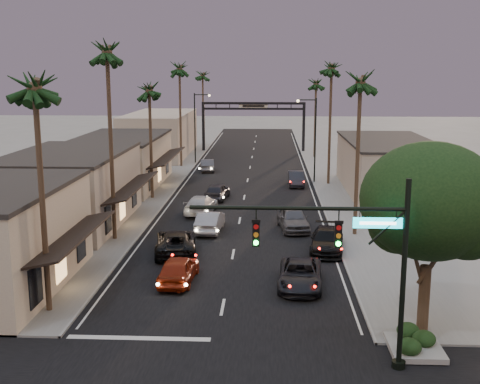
# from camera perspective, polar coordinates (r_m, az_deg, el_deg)

# --- Properties ---
(ground) EXTENTS (200.00, 200.00, 0.00)m
(ground) POSITION_cam_1_polar(r_m,az_deg,el_deg) (59.95, 0.52, 0.08)
(ground) COLOR slate
(ground) RESTS_ON ground
(road) EXTENTS (14.00, 120.00, 0.02)m
(road) POSITION_cam_1_polar(r_m,az_deg,el_deg) (64.86, 0.69, 0.96)
(road) COLOR black
(road) RESTS_ON ground
(sidewalk_left) EXTENTS (5.00, 92.00, 0.12)m
(sidewalk_left) POSITION_cam_1_polar(r_m,az_deg,el_deg) (72.66, -6.62, 2.07)
(sidewalk_left) COLOR slate
(sidewalk_left) RESTS_ON ground
(sidewalk_right) EXTENTS (5.00, 92.00, 0.12)m
(sidewalk_right) POSITION_cam_1_polar(r_m,az_deg,el_deg) (72.07, 8.47, 1.94)
(sidewalk_right) COLOR slate
(sidewalk_right) RESTS_ON ground
(storefront_mid) EXTENTS (8.00, 14.00, 5.50)m
(storefront_mid) POSITION_cam_1_polar(r_m,az_deg,el_deg) (48.12, -15.80, 0.15)
(storefront_mid) COLOR gray
(storefront_mid) RESTS_ON ground
(storefront_far) EXTENTS (8.00, 16.00, 5.00)m
(storefront_far) POSITION_cam_1_polar(r_m,az_deg,el_deg) (63.31, -11.26, 2.77)
(storefront_far) COLOR tan
(storefront_far) RESTS_ON ground
(storefront_dist) EXTENTS (8.00, 20.00, 6.00)m
(storefront_dist) POSITION_cam_1_polar(r_m,az_deg,el_deg) (85.56, -7.59, 5.44)
(storefront_dist) COLOR gray
(storefront_dist) RESTS_ON ground
(building_right) EXTENTS (8.00, 18.00, 5.00)m
(building_right) POSITION_cam_1_polar(r_m,az_deg,el_deg) (60.62, 13.88, 2.27)
(building_right) COLOR gray
(building_right) RESTS_ON ground
(traffic_signal) EXTENTS (8.51, 0.22, 7.80)m
(traffic_signal) POSITION_cam_1_polar(r_m,az_deg,el_deg) (23.96, 10.90, -5.12)
(traffic_signal) COLOR black
(traffic_signal) RESTS_ON ground
(corner_tree) EXTENTS (6.20, 6.20, 8.80)m
(corner_tree) POSITION_cam_1_polar(r_m,az_deg,el_deg) (27.78, 17.74, -1.26)
(corner_tree) COLOR #38281C
(corner_tree) RESTS_ON ground
(planter) EXTENTS (2.20, 2.60, 0.24)m
(planter) POSITION_cam_1_polar(r_m,az_deg,el_deg) (27.70, 16.21, -14.31)
(planter) COLOR gray
(planter) RESTS_ON ground
(arch) EXTENTS (15.20, 0.40, 7.27)m
(arch) POSITION_cam_1_polar(r_m,az_deg,el_deg) (88.98, 1.28, 7.40)
(arch) COLOR black
(arch) RESTS_ON ground
(streetlight_right) EXTENTS (2.13, 0.30, 9.00)m
(streetlight_right) POSITION_cam_1_polar(r_m,az_deg,el_deg) (64.23, 6.91, 5.57)
(streetlight_right) COLOR black
(streetlight_right) RESTS_ON ground
(streetlight_left) EXTENTS (2.13, 0.30, 9.00)m
(streetlight_left) POSITION_cam_1_polar(r_m,az_deg,el_deg) (77.55, -4.10, 6.63)
(streetlight_left) COLOR black
(streetlight_left) RESTS_ON ground
(palm_la) EXTENTS (3.20, 3.20, 13.20)m
(palm_la) POSITION_cam_1_polar(r_m,az_deg,el_deg) (29.78, -18.95, 10.10)
(palm_la) COLOR #38281C
(palm_la) RESTS_ON ground
(palm_lb) EXTENTS (3.20, 3.20, 15.20)m
(palm_lb) POSITION_cam_1_polar(r_m,az_deg,el_deg) (42.18, -12.53, 13.31)
(palm_lb) COLOR #38281C
(palm_lb) RESTS_ON ground
(palm_lc) EXTENTS (3.20, 3.20, 12.20)m
(palm_lc) POSITION_cam_1_polar(r_m,az_deg,el_deg) (55.81, -8.62, 9.94)
(palm_lc) COLOR #38281C
(palm_lc) RESTS_ON ground
(palm_ld) EXTENTS (3.20, 3.20, 14.20)m
(palm_ld) POSITION_cam_1_polar(r_m,az_deg,el_deg) (74.53, -5.77, 11.86)
(palm_ld) COLOR #38281C
(palm_ld) RESTS_ON ground
(palm_ra) EXTENTS (3.20, 3.20, 13.20)m
(palm_ra) POSITION_cam_1_polar(r_m,az_deg,el_deg) (43.20, 11.38, 10.73)
(palm_ra) COLOR #38281C
(palm_ra) RESTS_ON ground
(palm_rb) EXTENTS (3.20, 3.20, 14.20)m
(palm_rb) POSITION_cam_1_polar(r_m,az_deg,el_deg) (63.05, 8.69, 11.87)
(palm_rb) COLOR #38281C
(palm_rb) RESTS_ON ground
(palm_rc) EXTENTS (3.20, 3.20, 12.20)m
(palm_rc) POSITION_cam_1_polar(r_m,az_deg,el_deg) (82.98, 7.23, 10.44)
(palm_rc) COLOR #38281C
(palm_rc) RESTS_ON ground
(palm_far) EXTENTS (3.20, 3.20, 13.20)m
(palm_far) POSITION_cam_1_polar(r_m,az_deg,el_deg) (97.30, -3.57, 11.22)
(palm_far) COLOR #38281C
(palm_far) RESTS_ON ground
(oncoming_red) EXTENTS (2.09, 4.65, 1.55)m
(oncoming_red) POSITION_cam_1_polar(r_m,az_deg,el_deg) (34.50, -5.86, -7.29)
(oncoming_red) COLOR maroon
(oncoming_red) RESTS_ON ground
(oncoming_pickup) EXTENTS (3.28, 5.87, 1.55)m
(oncoming_pickup) POSITION_cam_1_polar(r_m,az_deg,el_deg) (39.84, -6.10, -4.72)
(oncoming_pickup) COLOR black
(oncoming_pickup) RESTS_ON ground
(oncoming_silver) EXTENTS (1.95, 4.81, 1.55)m
(oncoming_silver) POSITION_cam_1_polar(r_m,az_deg,el_deg) (44.89, -2.86, -2.81)
(oncoming_silver) COLOR gray
(oncoming_silver) RESTS_ON ground
(oncoming_white) EXTENTS (2.74, 5.39, 1.50)m
(oncoming_white) POSITION_cam_1_polar(r_m,az_deg,el_deg) (50.71, -3.71, -1.18)
(oncoming_white) COLOR #BABABA
(oncoming_white) RESTS_ON ground
(oncoming_dgrey) EXTENTS (2.39, 4.75, 1.55)m
(oncoming_dgrey) POSITION_cam_1_polar(r_m,az_deg,el_deg) (55.97, -2.18, 0.06)
(oncoming_dgrey) COLOR black
(oncoming_dgrey) RESTS_ON ground
(oncoming_grey_far) EXTENTS (2.08, 4.53, 1.44)m
(oncoming_grey_far) POSITION_cam_1_polar(r_m,az_deg,el_deg) (71.86, -3.13, 2.55)
(oncoming_grey_far) COLOR #434347
(oncoming_grey_far) RESTS_ON ground
(curbside_near) EXTENTS (2.70, 5.26, 1.42)m
(curbside_near) POSITION_cam_1_polar(r_m,az_deg,el_deg) (33.84, 5.72, -7.79)
(curbside_near) COLOR black
(curbside_near) RESTS_ON ground
(curbside_black) EXTENTS (2.74, 5.42, 1.51)m
(curbside_black) POSITION_cam_1_polar(r_m,az_deg,el_deg) (40.45, 8.25, -4.55)
(curbside_black) COLOR black
(curbside_black) RESTS_ON ground
(curbside_grey) EXTENTS (2.68, 5.23, 1.70)m
(curbside_grey) POSITION_cam_1_polar(r_m,az_deg,el_deg) (45.59, 5.03, -2.52)
(curbside_grey) COLOR #4A4A4F
(curbside_grey) RESTS_ON ground
(curbside_far) EXTENTS (1.61, 4.55, 1.50)m
(curbside_far) POSITION_cam_1_polar(r_m,az_deg,el_deg) (62.87, 5.34, 1.26)
(curbside_far) COLOR black
(curbside_far) RESTS_ON ground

